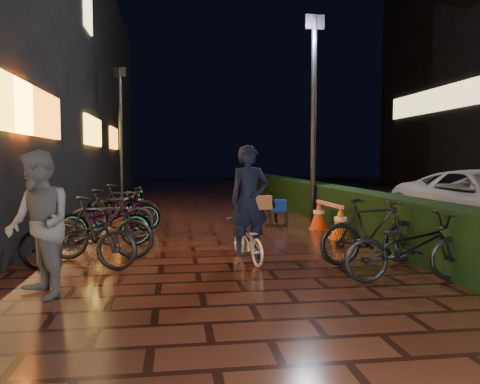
{
  "coord_description": "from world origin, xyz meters",
  "views": [
    {
      "loc": [
        -0.87,
        -6.45,
        1.71
      ],
      "look_at": [
        0.33,
        2.22,
        1.1
      ],
      "focal_mm": 35.0,
      "sensor_mm": 36.0,
      "label": 1
    }
  ],
  "objects": [
    {
      "name": "lamp_post_hedge",
      "position": [
        2.85,
        5.92,
        3.06
      ],
      "size": [
        0.53,
        0.15,
        5.56
      ],
      "color": "black",
      "rests_on": "ground"
    },
    {
      "name": "cart_assembly",
      "position": [
        1.74,
        5.29,
        0.49
      ],
      "size": [
        0.56,
        0.53,
        0.96
      ],
      "color": "black",
      "rests_on": "ground"
    },
    {
      "name": "lamp_post_sf",
      "position": [
        -2.65,
        9.46,
        2.6
      ],
      "size": [
        0.44,
        0.22,
        4.72
      ],
      "color": "black",
      "rests_on": "ground"
    },
    {
      "name": "hedge",
      "position": [
        3.3,
        8.0,
        0.5
      ],
      "size": [
        0.7,
        20.0,
        1.0
      ],
      "primitive_type": "cube",
      "color": "black",
      "rests_on": "ground"
    },
    {
      "name": "bystander_person",
      "position": [
        -2.54,
        -0.48,
        0.92
      ],
      "size": [
        1.08,
        1.13,
        1.84
      ],
      "primitive_type": "imported",
      "rotation": [
        0.0,
        0.0,
        -0.96
      ],
      "color": "#5A5A5C",
      "rests_on": "ground"
    },
    {
      "name": "parked_bikes_storefront",
      "position": [
        -2.25,
        3.72,
        0.51
      ],
      "size": [
        2.14,
        6.22,
        1.09
      ],
      "color": "black",
      "rests_on": "ground"
    },
    {
      "name": "ground",
      "position": [
        0.0,
        0.0,
        0.0
      ],
      "size": [
        80.0,
        80.0,
        0.0
      ],
      "primitive_type": "plane",
      "color": "#381911",
      "rests_on": "ground"
    },
    {
      "name": "traffic_barrier",
      "position": [
        2.6,
        3.78,
        0.36
      ],
      "size": [
        0.51,
        1.82,
        0.73
      ],
      "color": "#FF660D",
      "rests_on": "ground"
    },
    {
      "name": "cyclist",
      "position": [
        0.32,
        1.16,
        0.72
      ],
      "size": [
        0.76,
        1.42,
        1.94
      ],
      "color": "silver",
      "rests_on": "ground"
    },
    {
      "name": "parked_bikes_hedge",
      "position": [
        2.32,
        0.12,
        0.51
      ],
      "size": [
        1.93,
        1.8,
        1.09
      ],
      "color": "black",
      "rests_on": "ground"
    }
  ]
}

